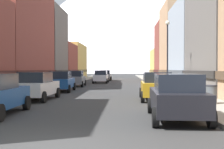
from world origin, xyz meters
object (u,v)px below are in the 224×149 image
Objects in this scene: car_right_1 at (156,86)px; trash_bin_right at (211,94)px; car_left_2 at (61,81)px; car_driving_0 at (105,75)px; car_right_0 at (177,97)px; car_left_1 at (37,86)px; car_driving_1 at (101,77)px; car_left_3 at (76,79)px; potted_plant_2 at (4,87)px; streetlamp_right at (167,45)px.

car_right_1 reaches higher than trash_bin_right.
car_left_2 is at bearing 135.41° from trash_bin_right.
car_right_1 is at bearing -80.57° from car_driving_0.
car_left_1 is at bearing 137.13° from car_right_0.
car_driving_0 is at bearing 90.00° from car_driving_1.
car_left_1 is 14.87m from car_left_3.
car_right_1 is 11.04m from potted_plant_2.
streetlamp_right reaches higher than car_driving_0.
car_left_2 and car_driving_1 have the same top height.
car_left_3 is 12.85m from streetlamp_right.
car_left_1 and car_driving_0 have the same top height.
car_left_1 is at bearing -177.58° from car_right_1.
car_left_1 reaches higher than trash_bin_right.
potted_plant_2 is (-5.40, -30.24, -0.25)m from car_driving_0.
car_right_0 is 30.87m from car_driving_1.
car_left_1 is 0.76× the size of streetlamp_right.
car_left_3 is at bearing -104.54° from car_driving_1.
trash_bin_right is (7.95, -35.62, -0.26)m from car_driving_0.
car_driving_0 is 36.50m from trash_bin_right.
car_driving_0 reaches higher than trash_bin_right.
car_driving_1 is 4.66× the size of potted_plant_2.
car_driving_0 is at bearing 83.02° from car_left_3.
car_right_1 is 23.64m from car_driving_1.
streetlamp_right reaches higher than trash_bin_right.
car_left_2 is at bearing 137.78° from car_right_1.
car_left_2 is 16.27m from car_driving_1.
car_left_1 is 32.90m from car_driving_0.
car_left_3 is 0.76× the size of streetlamp_right.
car_left_2 is at bearing 55.29° from potted_plant_2.
streetlamp_right is at bearing -5.18° from car_left_2.
car_driving_1 reaches higher than potted_plant_2.
car_driving_1 is at bearing 103.20° from car_right_1.
car_left_3 reaches higher than trash_bin_right.
car_left_2 is 1.00× the size of car_right_0.
car_right_0 is at bearing -82.29° from car_driving_0.
car_right_1 is 32.95m from car_driving_0.
car_left_2 is 4.56× the size of trash_bin_right.
car_right_0 reaches higher than trash_bin_right.
potted_plant_2 is (-3.20, -12.28, -0.25)m from car_left_3.
car_right_0 is 4.55× the size of trash_bin_right.
car_driving_1 is at bearing 82.24° from car_left_2.
streetlamp_right reaches higher than car_right_1.
streetlamp_right reaches higher than car_left_1.
car_left_1 and car_left_3 have the same top height.
potted_plant_2 is 13.34m from streetlamp_right.
car_driving_1 is at bearing -90.00° from car_driving_0.
car_left_3 is 4.56× the size of trash_bin_right.
car_left_1 and car_right_0 have the same top height.
car_right_0 is at bearing -61.97° from car_left_2.
car_right_0 is at bearing -120.90° from trash_bin_right.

